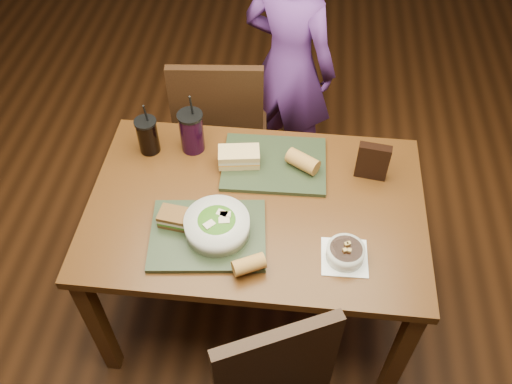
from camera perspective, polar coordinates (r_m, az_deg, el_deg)
ground at (r=2.71m, az=0.00°, el=-11.46°), size 6.00×6.00×0.00m
dining_table at (r=2.16m, az=0.00°, el=-2.80°), size 1.30×0.85×0.75m
chair_far at (r=2.71m, az=-3.57°, el=6.77°), size 0.46×0.46×0.98m
diner at (r=2.85m, az=3.50°, el=13.11°), size 0.60×0.51×1.39m
tray_near at (r=2.00m, az=-5.08°, el=-4.52°), size 0.45×0.36×0.02m
tray_far at (r=2.22m, az=1.93°, el=2.99°), size 0.43×0.33×0.02m
salad_bowl at (r=1.96m, az=-4.12°, el=-3.46°), size 0.24×0.24×0.08m
soup_bowl at (r=1.94m, az=9.39°, el=-6.33°), size 0.17×0.17×0.07m
sandwich_near at (r=2.01m, az=-8.51°, el=-2.72°), size 0.13×0.09×0.05m
sandwich_far at (r=2.19m, az=-1.80°, el=3.72°), size 0.18×0.11×0.07m
baguette_near at (r=1.87m, az=-0.75°, el=-7.64°), size 0.13×0.10×0.06m
baguette_far at (r=2.18m, az=4.94°, el=3.22°), size 0.15×0.12×0.07m
cup_cola at (r=2.28m, az=-11.33°, el=5.85°), size 0.09×0.09×0.25m
cup_berry at (r=2.25m, az=-6.79°, el=6.35°), size 0.11×0.11×0.28m
chip_bag at (r=2.18m, az=12.18°, el=3.16°), size 0.13×0.06×0.16m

